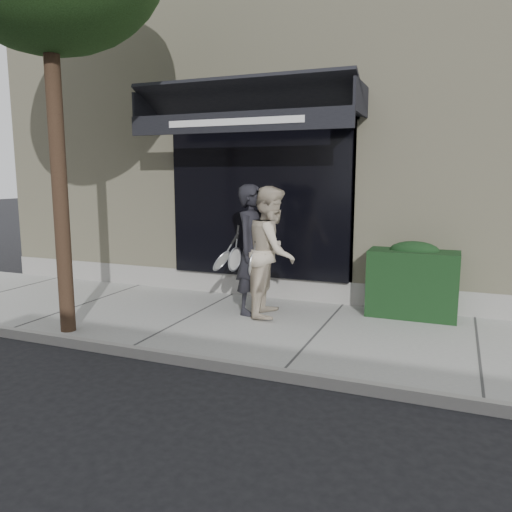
% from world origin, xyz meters
% --- Properties ---
extents(ground, '(80.00, 80.00, 0.00)m').
position_xyz_m(ground, '(0.00, 0.00, 0.00)').
color(ground, black).
rests_on(ground, ground).
extents(sidewalk, '(20.00, 3.00, 0.12)m').
position_xyz_m(sidewalk, '(0.00, 0.00, 0.06)').
color(sidewalk, gray).
rests_on(sidewalk, ground).
extents(curb, '(20.00, 0.10, 0.14)m').
position_xyz_m(curb, '(0.00, -1.55, 0.07)').
color(curb, gray).
rests_on(curb, ground).
extents(building_facade, '(14.30, 8.04, 5.64)m').
position_xyz_m(building_facade, '(-0.01, 4.96, 2.74)').
color(building_facade, '#C0B893').
rests_on(building_facade, ground).
extents(hedge, '(1.30, 0.70, 1.14)m').
position_xyz_m(hedge, '(1.10, 1.25, 0.66)').
color(hedge, black).
rests_on(hedge, sidewalk).
extents(pedestrian_front, '(0.74, 0.98, 1.98)m').
position_xyz_m(pedestrian_front, '(-1.19, 0.49, 1.11)').
color(pedestrian_front, black).
rests_on(pedestrian_front, sidewalk).
extents(pedestrian_back, '(0.89, 1.06, 1.95)m').
position_xyz_m(pedestrian_back, '(-0.89, 0.49, 1.09)').
color(pedestrian_back, beige).
rests_on(pedestrian_back, sidewalk).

